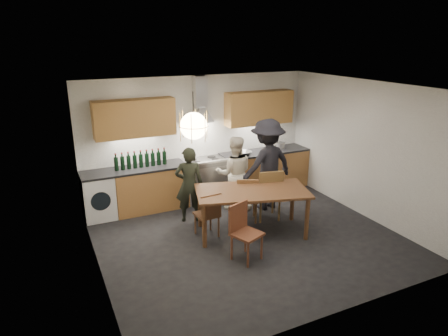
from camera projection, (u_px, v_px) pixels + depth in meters
name	position (u px, v px, depth m)	size (l,w,h in m)	color
ground	(248.00, 237.00, 6.98)	(5.00, 5.00, 0.00)	black
room_shell	(250.00, 143.00, 6.45)	(5.02, 4.52, 2.61)	white
counter_run	(206.00, 179.00, 8.53)	(5.00, 0.62, 0.90)	tan
range_stove	(205.00, 180.00, 8.52)	(0.90, 0.60, 0.92)	silver
wall_fixtures	(201.00, 112.00, 8.17)	(4.30, 0.54, 1.10)	tan
pendant_lamp	(194.00, 126.00, 5.84)	(0.43, 0.43, 0.70)	black
dining_table	(252.00, 195.00, 6.94)	(2.12, 1.47, 0.81)	brown
chair_back_left	(209.00, 212.00, 6.85)	(0.40, 0.40, 0.83)	brown
chair_back_mid	(247.00, 197.00, 7.42)	(0.52, 0.52, 0.88)	brown
chair_back_right	(269.00, 192.00, 7.48)	(0.55, 0.55, 1.01)	brown
chair_front	(243.00, 228.00, 6.19)	(0.53, 0.53, 0.91)	brown
person_left	(189.00, 185.00, 7.42)	(0.53, 0.35, 1.45)	black
person_mid	(234.00, 173.00, 7.93)	(0.74, 0.57, 1.51)	silver
person_right	(267.00, 165.00, 7.95)	(1.19, 0.68, 1.84)	black
mixing_bowl	(244.00, 153.00, 8.68)	(0.32, 0.32, 0.08)	#A8A8AC
stock_pot	(281.00, 146.00, 9.13)	(0.20, 0.20, 0.14)	#B9B9BD
wine_bottles	(141.00, 159.00, 7.80)	(1.04, 0.08, 0.34)	black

